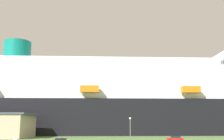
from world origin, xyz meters
name	(u,v)px	position (x,y,z in m)	size (l,w,h in m)	color
ground_plane	(85,138)	(0.00, 30.00, 0.00)	(600.00, 600.00, 0.00)	#4C6B38
cruise_ship	(99,104)	(2.01, 65.71, 14.80)	(301.43, 60.60, 55.42)	black
street_lamp	(130,126)	(15.69, 1.30, 4.42)	(0.56, 0.56, 6.62)	slate
parked_car_red_hatchback	(175,139)	(28.64, 10.04, 0.83)	(4.57, 2.12, 1.58)	red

